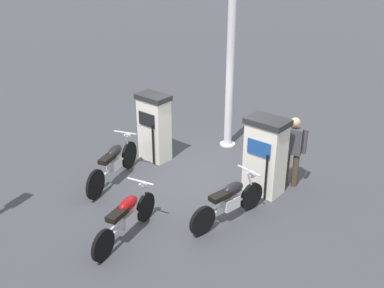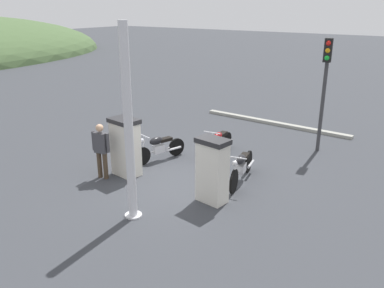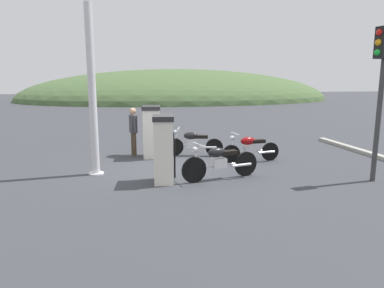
{
  "view_description": "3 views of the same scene",
  "coord_description": "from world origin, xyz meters",
  "px_view_note": "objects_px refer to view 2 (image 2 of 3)",
  "views": [
    {
      "loc": [
        7.45,
        4.75,
        4.99
      ],
      "look_at": [
        0.67,
        0.35,
        1.26
      ],
      "focal_mm": 42.25,
      "sensor_mm": 36.0,
      "label": 1
    },
    {
      "loc": [
        -8.0,
        -6.09,
        4.65
      ],
      "look_at": [
        0.61,
        -0.11,
        0.94
      ],
      "focal_mm": 37.03,
      "sensor_mm": 36.0,
      "label": 2
    },
    {
      "loc": [
        -1.48,
        -9.58,
        2.46
      ],
      "look_at": [
        0.47,
        -0.52,
        0.75
      ],
      "focal_mm": 32.23,
      "sensor_mm": 36.0,
      "label": 3
    }
  ],
  "objects_px": {
    "motorcycle_far_pump": "(159,147)",
    "roadside_traffic_light": "(325,76)",
    "attendant_person": "(101,148)",
    "motorcycle_extra": "(219,142)",
    "fuel_pump_far": "(126,147)",
    "motorcycle_near_pump": "(242,166)",
    "fuel_pump_near": "(212,170)",
    "canopy_support_pole": "(129,130)"
  },
  "relations": [
    {
      "from": "fuel_pump_near",
      "to": "fuel_pump_far",
      "type": "height_order",
      "value": "fuel_pump_far"
    },
    {
      "from": "motorcycle_near_pump",
      "to": "motorcycle_far_pump",
      "type": "height_order",
      "value": "motorcycle_near_pump"
    },
    {
      "from": "fuel_pump_far",
      "to": "motorcycle_extra",
      "type": "xyz_separation_m",
      "value": [
        2.85,
        -1.37,
        -0.4
      ]
    },
    {
      "from": "attendant_person",
      "to": "canopy_support_pole",
      "type": "bearing_deg",
      "value": -116.99
    },
    {
      "from": "motorcycle_near_pump",
      "to": "motorcycle_extra",
      "type": "xyz_separation_m",
      "value": [
        1.44,
        1.6,
        -0.02
      ]
    },
    {
      "from": "motorcycle_near_pump",
      "to": "motorcycle_extra",
      "type": "height_order",
      "value": "motorcycle_near_pump"
    },
    {
      "from": "motorcycle_far_pump",
      "to": "attendant_person",
      "type": "height_order",
      "value": "attendant_person"
    },
    {
      "from": "fuel_pump_near",
      "to": "motorcycle_extra",
      "type": "height_order",
      "value": "fuel_pump_near"
    },
    {
      "from": "fuel_pump_near",
      "to": "fuel_pump_far",
      "type": "relative_size",
      "value": 0.99
    },
    {
      "from": "motorcycle_far_pump",
      "to": "roadside_traffic_light",
      "type": "bearing_deg",
      "value": -46.26
    },
    {
      "from": "fuel_pump_near",
      "to": "motorcycle_near_pump",
      "type": "relative_size",
      "value": 0.79
    },
    {
      "from": "fuel_pump_far",
      "to": "motorcycle_near_pump",
      "type": "xyz_separation_m",
      "value": [
        1.4,
        -2.97,
        -0.37
      ]
    },
    {
      "from": "motorcycle_extra",
      "to": "attendant_person",
      "type": "xyz_separation_m",
      "value": [
        -3.42,
        1.74,
        0.45
      ]
    },
    {
      "from": "fuel_pump_far",
      "to": "motorcycle_far_pump",
      "type": "xyz_separation_m",
      "value": [
        1.36,
        -0.08,
        -0.41
      ]
    },
    {
      "from": "motorcycle_far_pump",
      "to": "fuel_pump_far",
      "type": "bearing_deg",
      "value": 176.54
    },
    {
      "from": "fuel_pump_far",
      "to": "attendant_person",
      "type": "distance_m",
      "value": 0.69
    },
    {
      "from": "fuel_pump_far",
      "to": "attendant_person",
      "type": "height_order",
      "value": "fuel_pump_far"
    },
    {
      "from": "fuel_pump_near",
      "to": "attendant_person",
      "type": "xyz_separation_m",
      "value": [
        -0.57,
        3.27,
        0.07
      ]
    },
    {
      "from": "fuel_pump_near",
      "to": "roadside_traffic_light",
      "type": "relative_size",
      "value": 0.45
    },
    {
      "from": "fuel_pump_near",
      "to": "motorcycle_extra",
      "type": "distance_m",
      "value": 3.25
    },
    {
      "from": "motorcycle_far_pump",
      "to": "motorcycle_extra",
      "type": "xyz_separation_m",
      "value": [
        1.48,
        -1.29,
        0.01
      ]
    },
    {
      "from": "motorcycle_near_pump",
      "to": "motorcycle_far_pump",
      "type": "bearing_deg",
      "value": 90.75
    },
    {
      "from": "motorcycle_far_pump",
      "to": "roadside_traffic_light",
      "type": "xyz_separation_m",
      "value": [
        3.66,
        -3.82,
        2.08
      ]
    },
    {
      "from": "fuel_pump_near",
      "to": "motorcycle_near_pump",
      "type": "height_order",
      "value": "fuel_pump_near"
    },
    {
      "from": "motorcycle_far_pump",
      "to": "motorcycle_extra",
      "type": "relative_size",
      "value": 0.97
    },
    {
      "from": "fuel_pump_far",
      "to": "canopy_support_pole",
      "type": "bearing_deg",
      "value": -133.09
    },
    {
      "from": "fuel_pump_far",
      "to": "motorcycle_near_pump",
      "type": "height_order",
      "value": "fuel_pump_far"
    },
    {
      "from": "canopy_support_pole",
      "to": "fuel_pump_far",
      "type": "bearing_deg",
      "value": 46.91
    },
    {
      "from": "fuel_pump_near",
      "to": "roadside_traffic_light",
      "type": "xyz_separation_m",
      "value": [
        5.02,
        -1.01,
        1.68
      ]
    },
    {
      "from": "motorcycle_near_pump",
      "to": "attendant_person",
      "type": "xyz_separation_m",
      "value": [
        -1.97,
        3.34,
        0.43
      ]
    },
    {
      "from": "motorcycle_near_pump",
      "to": "canopy_support_pole",
      "type": "height_order",
      "value": "canopy_support_pole"
    },
    {
      "from": "fuel_pump_near",
      "to": "roadside_traffic_light",
      "type": "height_order",
      "value": "roadside_traffic_light"
    },
    {
      "from": "motorcycle_near_pump",
      "to": "canopy_support_pole",
      "type": "distance_m",
      "value": 3.67
    },
    {
      "from": "fuel_pump_near",
      "to": "attendant_person",
      "type": "distance_m",
      "value": 3.32
    },
    {
      "from": "motorcycle_extra",
      "to": "attendant_person",
      "type": "height_order",
      "value": "attendant_person"
    },
    {
      "from": "roadside_traffic_light",
      "to": "canopy_support_pole",
      "type": "height_order",
      "value": "canopy_support_pole"
    },
    {
      "from": "motorcycle_far_pump",
      "to": "canopy_support_pole",
      "type": "relative_size",
      "value": 0.42
    },
    {
      "from": "motorcycle_far_pump",
      "to": "attendant_person",
      "type": "bearing_deg",
      "value": 166.7
    },
    {
      "from": "motorcycle_extra",
      "to": "fuel_pump_far",
      "type": "bearing_deg",
      "value": 154.3
    },
    {
      "from": "motorcycle_far_pump",
      "to": "canopy_support_pole",
      "type": "xyz_separation_m",
      "value": [
        -3.04,
        -1.71,
        1.66
      ]
    },
    {
      "from": "fuel_pump_near",
      "to": "motorcycle_far_pump",
      "type": "xyz_separation_m",
      "value": [
        1.36,
        2.81,
        -0.4
      ]
    },
    {
      "from": "roadside_traffic_light",
      "to": "canopy_support_pole",
      "type": "relative_size",
      "value": 0.84
    }
  ]
}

